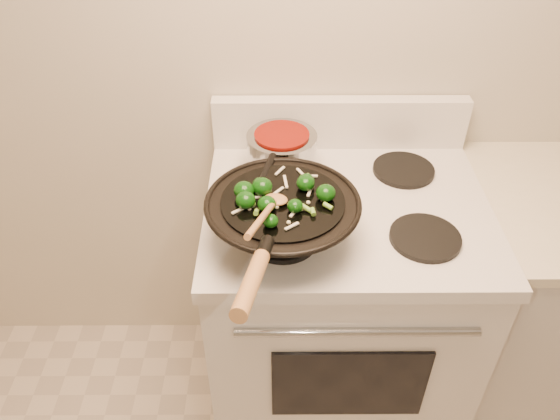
{
  "coord_description": "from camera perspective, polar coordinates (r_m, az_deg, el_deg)",
  "views": [
    {
      "loc": [
        -0.43,
        -0.0,
        1.85
      ],
      "look_at": [
        -0.42,
        1.02,
        1.02
      ],
      "focal_mm": 35.0,
      "sensor_mm": 36.0,
      "label": 1
    }
  ],
  "objects": [
    {
      "name": "wooden_spoon",
      "position": [
        1.22,
        -1.24,
        0.06
      ],
      "size": [
        0.1,
        0.26,
        0.1
      ],
      "color": "#A57141",
      "rests_on": "wok"
    },
    {
      "name": "saucepan",
      "position": [
        1.57,
        0.17,
        6.1
      ],
      "size": [
        0.2,
        0.32,
        0.12
      ],
      "color": "#999DA2",
      "rests_on": "stove"
    },
    {
      "name": "wok",
      "position": [
        1.33,
        0.25,
        -0.82
      ],
      "size": [
        0.38,
        0.62,
        0.22
      ],
      "color": "black",
      "rests_on": "stove"
    },
    {
      "name": "stove",
      "position": [
        1.82,
        5.96,
        -10.41
      ],
      "size": [
        0.78,
        0.67,
        1.08
      ],
      "color": "white",
      "rests_on": "ground"
    },
    {
      "name": "stirfry",
      "position": [
        1.29,
        -0.3,
        1.75
      ],
      "size": [
        0.25,
        0.25,
        0.04
      ],
      "color": "#0A3608",
      "rests_on": "wok"
    }
  ]
}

